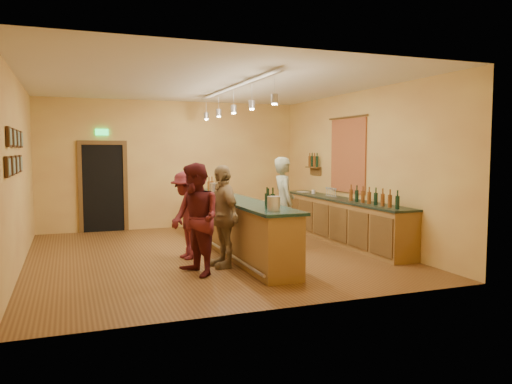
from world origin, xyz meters
name	(u,v)px	position (x,y,z in m)	size (l,w,h in m)	color
floor	(210,254)	(0.00, 0.00, 0.00)	(7.00, 7.00, 0.00)	brown
ceiling	(208,84)	(0.00, 0.00, 3.20)	(6.50, 7.00, 0.02)	silver
wall_back	(173,165)	(0.00, 3.50, 1.60)	(6.50, 0.02, 3.20)	#BB8146
wall_front	(285,180)	(0.00, -3.50, 1.60)	(6.50, 0.02, 3.20)	#BB8146
wall_left	(18,173)	(-3.25, 0.00, 1.60)	(0.02, 7.00, 3.20)	#BB8146
wall_right	(358,168)	(3.25, 0.00, 1.60)	(0.02, 7.00, 3.20)	#BB8146
doorway	(103,185)	(-1.70, 3.47, 1.13)	(1.15, 0.09, 2.48)	black
tapestry	(348,156)	(3.23, 0.40, 1.85)	(0.03, 1.40, 1.60)	maroon
bottle_shelf	(314,163)	(3.17, 1.90, 1.67)	(0.17, 0.55, 0.54)	#503018
picture_grid	(16,151)	(-3.21, -0.75, 1.95)	(0.06, 2.20, 0.70)	#382111
back_counter	(342,220)	(2.97, 0.18, 0.49)	(0.60, 4.55, 1.27)	olive
tasting_bar	(234,221)	(0.49, 0.00, 0.61)	(0.73, 5.10, 1.38)	olive
pendant_track	(234,96)	(0.49, 0.00, 2.98)	(0.11, 4.60, 0.50)	silver
bartender	(284,203)	(1.56, 0.06, 0.92)	(0.67, 0.44, 1.83)	gray
customer_a	(196,220)	(-0.63, -1.52, 0.89)	(0.86, 0.67, 1.78)	#59191E
customer_b	(223,216)	(-0.06, -1.07, 0.86)	(1.01, 0.42, 1.72)	#997A51
customer_c	(187,215)	(-0.49, -0.24, 0.80)	(1.03, 0.59, 1.59)	#59191E
bar_stool	(262,207)	(1.94, 2.20, 0.58)	(0.35, 0.35, 0.73)	#AE8A4E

